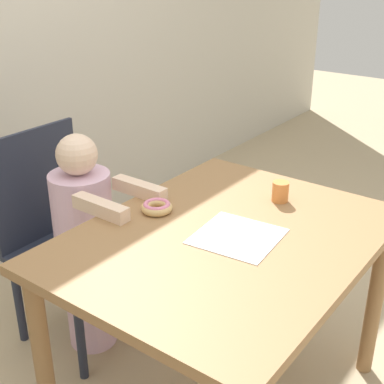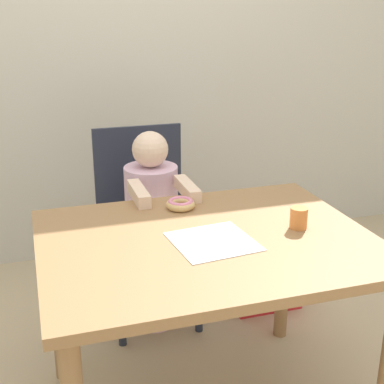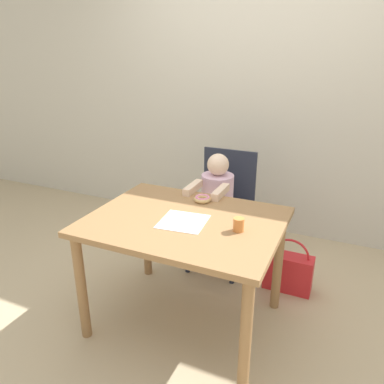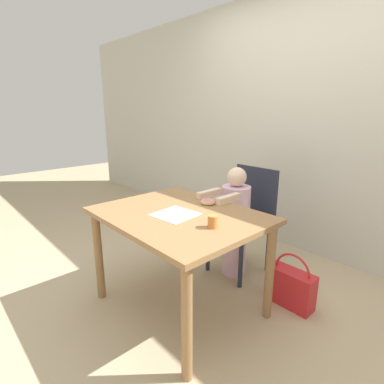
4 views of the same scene
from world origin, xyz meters
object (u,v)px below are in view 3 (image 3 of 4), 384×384
(chair, at_px, (223,209))
(cup, at_px, (239,225))
(donut, at_px, (202,199))
(child_figure, at_px, (216,214))
(handbag, at_px, (288,271))

(chair, height_order, cup, chair)
(donut, height_order, cup, cup)
(chair, height_order, child_figure, child_figure)
(donut, relative_size, handbag, 0.27)
(donut, distance_m, handbag, 0.87)
(child_figure, bearing_deg, handbag, -3.60)
(handbag, bearing_deg, cup, -108.09)
(child_figure, relative_size, donut, 8.55)
(donut, relative_size, cup, 1.47)
(handbag, bearing_deg, donut, -149.48)
(cup, bearing_deg, donut, 137.94)
(donut, height_order, handbag, donut)
(chair, xyz_separation_m, donut, (0.03, -0.50, 0.28))
(chair, relative_size, cup, 12.13)
(chair, bearing_deg, handbag, -16.88)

